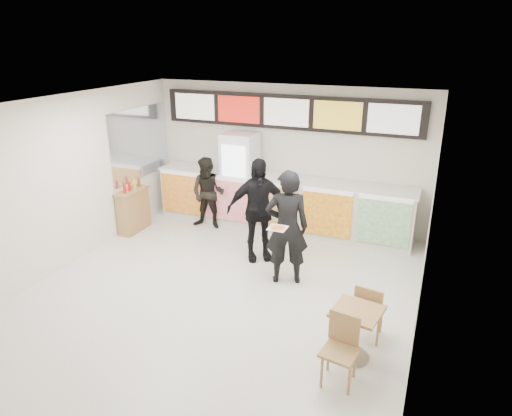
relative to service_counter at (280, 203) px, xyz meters
The scene contains 15 objects.
floor 3.15m from the service_counter, 90.00° to the right, with size 7.00×7.00×0.00m, color beige.
ceiling 3.93m from the service_counter, 90.00° to the right, with size 7.00×7.00×0.00m, color white.
wall_back 1.01m from the service_counter, 90.00° to the left, with size 6.00×6.00×0.00m, color silver.
wall_left 4.41m from the service_counter, 134.13° to the right, with size 7.00×7.00×0.00m, color silver.
wall_right 4.41m from the service_counter, 45.87° to the right, with size 7.00×7.00×0.00m, color silver.
service_counter is the anchor object (origin of this frame).
menu_board 1.90m from the service_counter, 90.00° to the left, with size 5.50×0.14×0.70m.
drinks_fridge 1.03m from the service_counter, behind, with size 0.70×0.67×2.00m.
mirror_panel 3.28m from the service_counter, 167.87° to the right, with size 0.01×2.00×1.50m, color #B2B7BF.
customer_main 2.32m from the service_counter, 67.91° to the right, with size 0.71×0.47×1.96m, color black.
customer_left 1.54m from the service_counter, 159.23° to the right, with size 0.75×0.59×1.55m, color black.
customer_mid 1.55m from the service_counter, 86.53° to the right, with size 1.13×0.47×1.92m, color black.
pizza_slice 2.77m from the service_counter, 71.50° to the right, with size 0.36×0.36×0.02m.
cafe_table 4.34m from the service_counter, 57.78° to the right, with size 0.66×1.50×0.85m.
condiment_ledge 3.11m from the service_counter, 155.15° to the right, with size 0.33×0.81×1.08m.
Camera 1 is at (2.99, -5.54, 3.91)m, focal length 32.00 mm.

